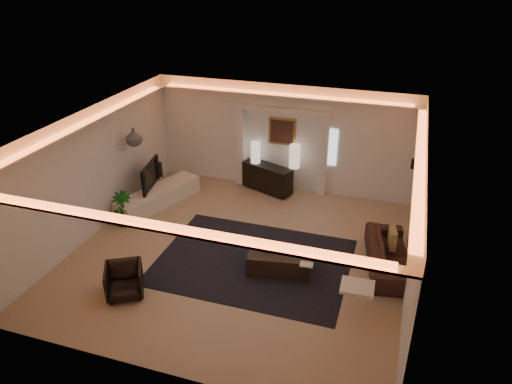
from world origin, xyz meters
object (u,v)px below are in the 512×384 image
(armchair, at_px, (124,281))
(console, at_px, (267,178))
(coffee_table, at_px, (279,262))
(sofa, at_px, (389,254))

(armchair, bearing_deg, console, 46.14)
(console, xyz_separation_m, coffee_table, (1.30, -3.47, -0.20))
(console, bearing_deg, armchair, -83.16)
(sofa, xyz_separation_m, armchair, (-4.72, -2.49, 0.01))
(coffee_table, distance_m, armchair, 3.08)
(sofa, height_order, armchair, armchair)
(sofa, distance_m, coffee_table, 2.29)
(armchair, bearing_deg, coffee_table, 2.82)
(console, bearing_deg, sofa, -16.50)
(console, distance_m, sofa, 4.32)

